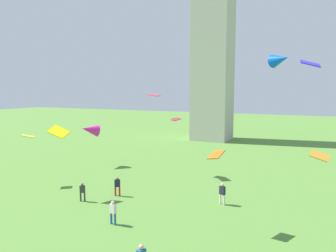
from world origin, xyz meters
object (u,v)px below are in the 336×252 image
kite_flying_1 (90,130)px  kite_flying_5 (176,119)px  kite_flying_8 (59,132)px  person_4 (222,193)px  kite_flying_9 (28,136)px  person_0 (113,211)px  person_3 (117,185)px  kite_flying_0 (153,95)px  kite_flying_3 (280,59)px  monument_obelisk (214,4)px  person_2 (82,191)px  kite_flying_6 (310,64)px  kite_flying_2 (216,154)px  kite_flying_4 (320,156)px

kite_flying_1 → kite_flying_5: kite_flying_5 is taller
kite_flying_5 → kite_flying_8: size_ratio=0.96×
person_4 → kite_flying_9: 19.36m
person_0 → kite_flying_9: 14.30m
kite_flying_8 → person_3: bearing=-160.6°
kite_flying_1 → person_4: bearing=10.5°
person_3 → kite_flying_1: size_ratio=0.64×
person_4 → kite_flying_0: 14.20m
kite_flying_3 → kite_flying_9: size_ratio=1.33×
monument_obelisk → person_0: 46.45m
monument_obelisk → person_2: bearing=-89.8°
monument_obelisk → kite_flying_1: bearing=-105.2°
kite_flying_6 → monument_obelisk: bearing=-66.3°
person_2 → kite_flying_2: (11.65, -0.52, 4.22)m
monument_obelisk → kite_flying_0: monument_obelisk is taller
person_3 → kite_flying_4: kite_flying_4 is taller
monument_obelisk → person_3: size_ratio=28.47×
monument_obelisk → kite_flying_3: monument_obelisk is taller
person_2 → kite_flying_1: kite_flying_1 is taller
kite_flying_3 → person_3: bearing=138.9°
kite_flying_8 → kite_flying_1: bearing=-72.9°
kite_flying_4 → kite_flying_0: bearing=177.9°
kite_flying_3 → person_4: bearing=144.1°
person_0 → kite_flying_3: size_ratio=0.88×
monument_obelisk → kite_flying_6: bearing=-56.4°
kite_flying_1 → kite_flying_2: size_ratio=2.05×
kite_flying_9 → person_3: bearing=149.5°
kite_flying_2 → kite_flying_3: (3.15, 6.04, 6.54)m
kite_flying_4 → kite_flying_2: bearing=-118.3°
person_0 → person_4: 9.12m
kite_flying_2 → kite_flying_8: bearing=95.9°
monument_obelisk → kite_flying_5: 32.25m
person_2 → person_3: person_3 is taller
kite_flying_1 → kite_flying_5: (11.21, 0.29, 1.69)m
person_2 → kite_flying_8: bearing=158.1°
person_2 → person_0: bearing=-48.4°
kite_flying_2 → person_0: bearing=117.7°
person_4 → kite_flying_6: size_ratio=0.99×
kite_flying_4 → kite_flying_6: kite_flying_6 is taller
person_4 → kite_flying_3: bearing=-140.1°
kite_flying_0 → kite_flying_9: (-9.04, -9.20, -3.93)m
person_3 → kite_flying_3: size_ratio=0.89×
kite_flying_4 → kite_flying_9: 26.58m
person_3 → kite_flying_2: size_ratio=1.31×
kite_flying_9 → kite_flying_8: bearing=129.3°
kite_flying_0 → kite_flying_2: kite_flying_0 is taller
kite_flying_6 → kite_flying_9: 27.46m
kite_flying_9 → monument_obelisk: bearing=-136.7°
person_2 → kite_flying_4: kite_flying_4 is taller
kite_flying_2 → kite_flying_3: 9.44m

